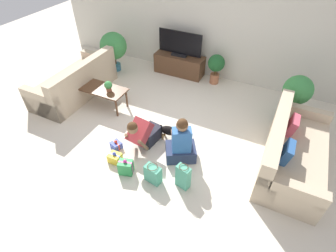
{
  "coord_description": "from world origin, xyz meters",
  "views": [
    {
      "loc": [
        1.85,
        -3.4,
        3.5
      ],
      "look_at": [
        0.29,
        -0.21,
        0.45
      ],
      "focal_mm": 28.0,
      "sensor_mm": 36.0,
      "label": 1
    }
  ],
  "objects_px": {
    "potted_plant_corner_left": "(113,47)",
    "person_sitting": "(181,144)",
    "gift_box_c": "(116,145)",
    "gift_box_a": "(115,158)",
    "gift_box_b": "(126,167)",
    "gift_bag_a": "(153,174)",
    "tv_console": "(179,64)",
    "coffee_table": "(102,90)",
    "tabletop_plant": "(108,86)",
    "potted_plant_corner_right": "(297,94)",
    "person_kneeling": "(143,133)",
    "sofa_right": "(291,152)",
    "sofa_left": "(76,83)",
    "potted_plant_back_right": "(216,66)",
    "tv": "(180,45)",
    "dog": "(171,131)",
    "gift_bag_b": "(183,177)"
  },
  "relations": [
    {
      "from": "tv_console",
      "to": "potted_plant_back_right",
      "type": "distance_m",
      "value": 1.02
    },
    {
      "from": "sofa_right",
      "to": "gift_box_c",
      "type": "xyz_separation_m",
      "value": [
        -2.9,
        -0.97,
        -0.23
      ]
    },
    {
      "from": "coffee_table",
      "to": "potted_plant_corner_left",
      "type": "relative_size",
      "value": 1.04
    },
    {
      "from": "gift_box_a",
      "to": "gift_bag_b",
      "type": "height_order",
      "value": "gift_bag_b"
    },
    {
      "from": "tabletop_plant",
      "to": "tv_console",
      "type": "bearing_deg",
      "value": 70.93
    },
    {
      "from": "person_sitting",
      "to": "dog",
      "type": "xyz_separation_m",
      "value": [
        -0.35,
        0.35,
        -0.12
      ]
    },
    {
      "from": "tv",
      "to": "gift_box_b",
      "type": "distance_m",
      "value": 3.58
    },
    {
      "from": "potted_plant_corner_left",
      "to": "person_sitting",
      "type": "xyz_separation_m",
      "value": [
        2.88,
        -2.18,
        -0.33
      ]
    },
    {
      "from": "tv_console",
      "to": "gift_box_a",
      "type": "distance_m",
      "value": 3.36
    },
    {
      "from": "sofa_left",
      "to": "tv_console",
      "type": "xyz_separation_m",
      "value": [
        1.75,
        1.96,
        -0.04
      ]
    },
    {
      "from": "potted_plant_back_right",
      "to": "dog",
      "type": "relative_size",
      "value": 1.41
    },
    {
      "from": "gift_bag_a",
      "to": "coffee_table",
      "type": "bearing_deg",
      "value": 145.4
    },
    {
      "from": "coffee_table",
      "to": "tv_console",
      "type": "relative_size",
      "value": 0.83
    },
    {
      "from": "gift_bag_b",
      "to": "potted_plant_back_right",
      "type": "bearing_deg",
      "value": 99.77
    },
    {
      "from": "sofa_left",
      "to": "gift_bag_b",
      "type": "relative_size",
      "value": 4.47
    },
    {
      "from": "person_sitting",
      "to": "tv",
      "type": "bearing_deg",
      "value": -94.87
    },
    {
      "from": "person_kneeling",
      "to": "gift_bag_a",
      "type": "relative_size",
      "value": 2.21
    },
    {
      "from": "person_kneeling",
      "to": "sofa_left",
      "type": "bearing_deg",
      "value": 167.91
    },
    {
      "from": "gift_box_c",
      "to": "potted_plant_back_right",
      "type": "bearing_deg",
      "value": 73.47
    },
    {
      "from": "coffee_table",
      "to": "person_kneeling",
      "type": "bearing_deg",
      "value": -26.91
    },
    {
      "from": "sofa_right",
      "to": "tv_console",
      "type": "distance_m",
      "value": 3.66
    },
    {
      "from": "potted_plant_back_right",
      "to": "gift_bag_b",
      "type": "relative_size",
      "value": 1.61
    },
    {
      "from": "tv_console",
      "to": "gift_bag_b",
      "type": "distance_m",
      "value": 3.65
    },
    {
      "from": "sofa_right",
      "to": "gift_bag_a",
      "type": "bearing_deg",
      "value": 124.75
    },
    {
      "from": "gift_box_b",
      "to": "gift_bag_a",
      "type": "height_order",
      "value": "gift_bag_a"
    },
    {
      "from": "gift_box_c",
      "to": "gift_box_a",
      "type": "bearing_deg",
      "value": -58.83
    },
    {
      "from": "tv",
      "to": "potted_plant_corner_left",
      "type": "bearing_deg",
      "value": -160.21
    },
    {
      "from": "person_kneeling",
      "to": "gift_box_c",
      "type": "xyz_separation_m",
      "value": [
        -0.44,
        -0.27,
        -0.26
      ]
    },
    {
      "from": "sofa_left",
      "to": "person_sitting",
      "type": "distance_m",
      "value": 3.13
    },
    {
      "from": "potted_plant_corner_right",
      "to": "gift_box_a",
      "type": "relative_size",
      "value": 4.46
    },
    {
      "from": "sofa_right",
      "to": "person_kneeling",
      "type": "distance_m",
      "value": 2.56
    },
    {
      "from": "coffee_table",
      "to": "tabletop_plant",
      "type": "height_order",
      "value": "tabletop_plant"
    },
    {
      "from": "potted_plant_corner_right",
      "to": "person_sitting",
      "type": "height_order",
      "value": "potted_plant_corner_right"
    },
    {
      "from": "sofa_right",
      "to": "potted_plant_corner_right",
      "type": "xyz_separation_m",
      "value": [
        -0.14,
        1.39,
        0.31
      ]
    },
    {
      "from": "tv_console",
      "to": "potted_plant_back_right",
      "type": "height_order",
      "value": "potted_plant_back_right"
    },
    {
      "from": "gift_box_a",
      "to": "coffee_table",
      "type": "bearing_deg",
      "value": 132.38
    },
    {
      "from": "potted_plant_corner_right",
      "to": "gift_box_c",
      "type": "bearing_deg",
      "value": -139.53
    },
    {
      "from": "coffee_table",
      "to": "tabletop_plant",
      "type": "distance_m",
      "value": 0.26
    },
    {
      "from": "sofa_left",
      "to": "gift_box_a",
      "type": "distance_m",
      "value": 2.46
    },
    {
      "from": "person_sitting",
      "to": "gift_box_b",
      "type": "relative_size",
      "value": 2.92
    },
    {
      "from": "gift_box_b",
      "to": "tabletop_plant",
      "type": "height_order",
      "value": "tabletop_plant"
    },
    {
      "from": "potted_plant_corner_right",
      "to": "sofa_left",
      "type": "bearing_deg",
      "value": -164.73
    },
    {
      "from": "person_kneeling",
      "to": "dog",
      "type": "xyz_separation_m",
      "value": [
        0.38,
        0.38,
        -0.11
      ]
    },
    {
      "from": "tv_console",
      "to": "gift_bag_a",
      "type": "bearing_deg",
      "value": -72.54
    },
    {
      "from": "potted_plant_back_right",
      "to": "gift_bag_b",
      "type": "distance_m",
      "value": 3.31
    },
    {
      "from": "gift_box_c",
      "to": "tabletop_plant",
      "type": "height_order",
      "value": "tabletop_plant"
    },
    {
      "from": "potted_plant_back_right",
      "to": "tv",
      "type": "bearing_deg",
      "value": 177.11
    },
    {
      "from": "tv",
      "to": "potted_plant_corner_left",
      "type": "xyz_separation_m",
      "value": [
        -1.61,
        -0.58,
        -0.12
      ]
    },
    {
      "from": "gift_box_c",
      "to": "dog",
      "type": "bearing_deg",
      "value": 38.63
    },
    {
      "from": "sofa_left",
      "to": "tabletop_plant",
      "type": "xyz_separation_m",
      "value": [
        1.04,
        -0.1,
        0.27
      ]
    }
  ]
}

